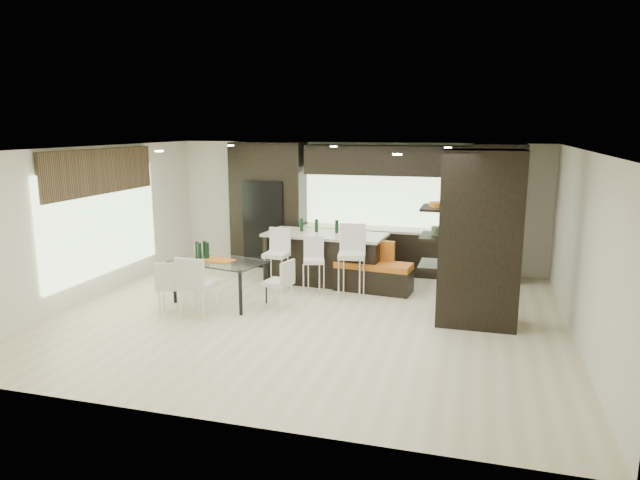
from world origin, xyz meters
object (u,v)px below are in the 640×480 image
(stool_left, at_px, (276,266))
(bench, at_px, (373,277))
(stool_mid, at_px, (314,271))
(stool_right, at_px, (352,268))
(chair_near, at_px, (198,289))
(chair_far, at_px, (172,289))
(dining_table, at_px, (220,282))
(chair_end, at_px, (278,286))
(kitchen_island, at_px, (325,258))
(floor_vase, at_px, (457,282))

(stool_left, height_order, bench, stool_left)
(stool_mid, distance_m, bench, 1.13)
(stool_mid, height_order, stool_right, stool_right)
(bench, xyz_separation_m, chair_near, (-2.44, -2.24, 0.20))
(stool_mid, xyz_separation_m, chair_far, (-1.90, -1.77, 0.00))
(stool_right, distance_m, dining_table, 2.35)
(chair_end, bearing_deg, dining_table, 101.83)
(kitchen_island, xyz_separation_m, stool_mid, (0.00, -0.79, -0.07))
(kitchen_island, bearing_deg, stool_right, -45.09)
(stool_mid, height_order, floor_vase, floor_vase)
(stool_mid, relative_size, bench, 0.59)
(dining_table, bearing_deg, chair_end, 12.46)
(bench, relative_size, chair_far, 1.69)
(bench, bearing_deg, chair_near, -131.30)
(chair_far, bearing_deg, bench, 16.13)
(stool_left, relative_size, floor_vase, 0.71)
(chair_near, bearing_deg, floor_vase, 16.01)
(chair_end, bearing_deg, bench, -31.25)
(chair_near, bearing_deg, kitchen_island, 65.63)
(stool_left, xyz_separation_m, bench, (1.76, 0.46, -0.20))
(bench, bearing_deg, kitchen_island, 167.18)
(bench, bearing_deg, floor_vase, -35.24)
(stool_left, bearing_deg, stool_right, 2.28)
(chair_near, xyz_separation_m, chair_end, (1.08, 0.78, -0.08))
(stool_right, bearing_deg, chair_end, -146.13)
(floor_vase, bearing_deg, dining_table, -179.03)
(kitchen_island, relative_size, stool_mid, 2.78)
(kitchen_island, relative_size, stool_left, 2.49)
(bench, relative_size, chair_near, 1.51)
(chair_far, bearing_deg, kitchen_island, 32.63)
(bench, distance_m, floor_vase, 2.14)
(stool_right, height_order, dining_table, stool_right)
(bench, relative_size, floor_vase, 1.07)
(chair_near, bearing_deg, chair_far, -179.07)
(chair_near, bearing_deg, stool_mid, 56.10)
(bench, relative_size, dining_table, 0.91)
(chair_far, height_order, chair_end, chair_far)
(stool_mid, xyz_separation_m, chair_near, (-1.41, -1.80, 0.05))
(stool_mid, bearing_deg, chair_end, -124.55)
(dining_table, distance_m, chair_end, 1.08)
(kitchen_island, xyz_separation_m, chair_end, (-0.33, -1.81, -0.10))
(stool_left, relative_size, chair_near, 1.00)
(floor_vase, bearing_deg, chair_near, -168.10)
(floor_vase, distance_m, dining_table, 4.03)
(stool_left, relative_size, stool_right, 0.89)
(chair_near, bearing_deg, bench, 46.62)
(kitchen_island, height_order, stool_left, kitchen_island)
(kitchen_island, height_order, stool_right, stool_right)
(chair_far, bearing_deg, chair_near, -24.06)
(bench, xyz_separation_m, chair_far, (-2.93, -2.21, 0.15))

